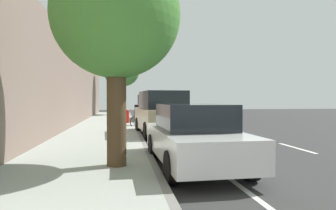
{
  "coord_description": "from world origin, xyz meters",
  "views": [
    {
      "loc": [
        2.91,
        14.79,
        1.64
      ],
      "look_at": [
        0.41,
        -2.23,
        1.32
      ],
      "focal_mm": 32.75,
      "sensor_mm": 36.0,
      "label": 1
    }
  ],
  "objects_px": {
    "street_tree_mid_block": "(116,17)",
    "parked_sedan_white_mid": "(194,136)",
    "street_tree_near_cyclist": "(121,72)",
    "bicycle_at_curb": "(144,121)",
    "fire_hydrant": "(127,116)",
    "cyclist_with_backpack": "(140,111)",
    "parked_pickup_grey_nearest": "(149,109)",
    "parked_suv_tan_second": "(162,113)"
  },
  "relations": [
    {
      "from": "street_tree_mid_block",
      "to": "parked_sedan_white_mid",
      "type": "bearing_deg",
      "value": -173.39
    },
    {
      "from": "parked_sedan_white_mid",
      "to": "street_tree_near_cyclist",
      "type": "distance_m",
      "value": 23.67
    },
    {
      "from": "bicycle_at_curb",
      "to": "fire_hydrant",
      "type": "xyz_separation_m",
      "value": [
        0.9,
        -2.06,
        0.19
      ]
    },
    {
      "from": "cyclist_with_backpack",
      "to": "street_tree_near_cyclist",
      "type": "distance_m",
      "value": 13.18
    },
    {
      "from": "cyclist_with_backpack",
      "to": "bicycle_at_curb",
      "type": "bearing_deg",
      "value": 117.08
    },
    {
      "from": "cyclist_with_backpack",
      "to": "fire_hydrant",
      "type": "xyz_separation_m",
      "value": [
        0.67,
        -1.63,
        -0.4
      ]
    },
    {
      "from": "street_tree_mid_block",
      "to": "fire_hydrant",
      "type": "distance_m",
      "value": 12.81
    },
    {
      "from": "parked_pickup_grey_nearest",
      "to": "parked_sedan_white_mid",
      "type": "relative_size",
      "value": 1.19
    },
    {
      "from": "bicycle_at_curb",
      "to": "fire_hydrant",
      "type": "height_order",
      "value": "fire_hydrant"
    },
    {
      "from": "cyclist_with_backpack",
      "to": "street_tree_near_cyclist",
      "type": "bearing_deg",
      "value": -85.09
    },
    {
      "from": "parked_suv_tan_second",
      "to": "bicycle_at_curb",
      "type": "bearing_deg",
      "value": -82.53
    },
    {
      "from": "parked_sedan_white_mid",
      "to": "fire_hydrant",
      "type": "xyz_separation_m",
      "value": [
        1.41,
        -12.26,
        -0.18
      ]
    },
    {
      "from": "parked_suv_tan_second",
      "to": "street_tree_near_cyclist",
      "type": "relative_size",
      "value": 0.85
    },
    {
      "from": "street_tree_mid_block",
      "to": "parked_pickup_grey_nearest",
      "type": "bearing_deg",
      "value": -97.42
    },
    {
      "from": "parked_suv_tan_second",
      "to": "parked_pickup_grey_nearest",
      "type": "bearing_deg",
      "value": -91.21
    },
    {
      "from": "bicycle_at_curb",
      "to": "parked_pickup_grey_nearest",
      "type": "bearing_deg",
      "value": -97.88
    },
    {
      "from": "parked_suv_tan_second",
      "to": "bicycle_at_curb",
      "type": "xyz_separation_m",
      "value": [
        0.52,
        -3.97,
        -0.64
      ]
    },
    {
      "from": "parked_pickup_grey_nearest",
      "to": "cyclist_with_backpack",
      "type": "distance_m",
      "value": 4.83
    },
    {
      "from": "cyclist_with_backpack",
      "to": "street_tree_mid_block",
      "type": "bearing_deg",
      "value": 84.25
    },
    {
      "from": "street_tree_mid_block",
      "to": "cyclist_with_backpack",
      "type": "bearing_deg",
      "value": -95.75
    },
    {
      "from": "parked_pickup_grey_nearest",
      "to": "cyclist_with_backpack",
      "type": "height_order",
      "value": "parked_pickup_grey_nearest"
    },
    {
      "from": "parked_sedan_white_mid",
      "to": "bicycle_at_curb",
      "type": "xyz_separation_m",
      "value": [
        0.51,
        -10.19,
        -0.37
      ]
    },
    {
      "from": "bicycle_at_curb",
      "to": "street_tree_near_cyclist",
      "type": "height_order",
      "value": "street_tree_near_cyclist"
    },
    {
      "from": "parked_suv_tan_second",
      "to": "fire_hydrant",
      "type": "relative_size",
      "value": 5.73
    },
    {
      "from": "parked_suv_tan_second",
      "to": "parked_sedan_white_mid",
      "type": "distance_m",
      "value": 6.22
    },
    {
      "from": "street_tree_mid_block",
      "to": "fire_hydrant",
      "type": "xyz_separation_m",
      "value": [
        -0.42,
        -12.47,
        -2.89
      ]
    },
    {
      "from": "parked_pickup_grey_nearest",
      "to": "cyclist_with_backpack",
      "type": "bearing_deg",
      "value": 78.82
    },
    {
      "from": "parked_sedan_white_mid",
      "to": "cyclist_with_backpack",
      "type": "relative_size",
      "value": 2.75
    },
    {
      "from": "street_tree_mid_block",
      "to": "fire_hydrant",
      "type": "relative_size",
      "value": 5.67
    },
    {
      "from": "bicycle_at_curb",
      "to": "street_tree_near_cyclist",
      "type": "xyz_separation_m",
      "value": [
        1.31,
        -13.14,
        3.92
      ]
    },
    {
      "from": "parked_pickup_grey_nearest",
      "to": "fire_hydrant",
      "type": "height_order",
      "value": "parked_pickup_grey_nearest"
    },
    {
      "from": "parked_sedan_white_mid",
      "to": "cyclist_with_backpack",
      "type": "bearing_deg",
      "value": -86.05
    },
    {
      "from": "parked_sedan_white_mid",
      "to": "street_tree_near_cyclist",
      "type": "xyz_separation_m",
      "value": [
        1.82,
        -23.33,
        3.56
      ]
    },
    {
      "from": "parked_suv_tan_second",
      "to": "fire_hydrant",
      "type": "height_order",
      "value": "parked_suv_tan_second"
    },
    {
      "from": "parked_pickup_grey_nearest",
      "to": "bicycle_at_curb",
      "type": "xyz_separation_m",
      "value": [
        0.72,
        5.17,
        -0.52
      ]
    },
    {
      "from": "bicycle_at_curb",
      "to": "cyclist_with_backpack",
      "type": "bearing_deg",
      "value": -62.92
    },
    {
      "from": "bicycle_at_curb",
      "to": "street_tree_mid_block",
      "type": "relative_size",
      "value": 0.34
    },
    {
      "from": "street_tree_near_cyclist",
      "to": "fire_hydrant",
      "type": "bearing_deg",
      "value": 92.16
    },
    {
      "from": "street_tree_near_cyclist",
      "to": "fire_hydrant",
      "type": "relative_size",
      "value": 6.77
    },
    {
      "from": "parked_suv_tan_second",
      "to": "street_tree_near_cyclist",
      "type": "height_order",
      "value": "street_tree_near_cyclist"
    },
    {
      "from": "parked_sedan_white_mid",
      "to": "cyclist_with_backpack",
      "type": "distance_m",
      "value": 10.65
    },
    {
      "from": "parked_sedan_white_mid",
      "to": "street_tree_near_cyclist",
      "type": "height_order",
      "value": "street_tree_near_cyclist"
    }
  ]
}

